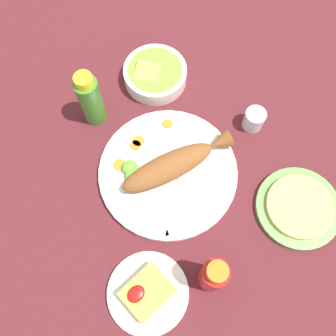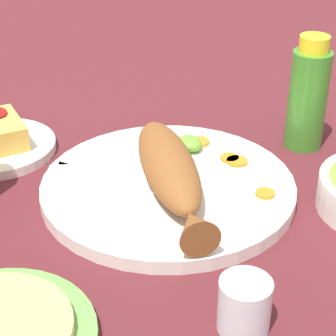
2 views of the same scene
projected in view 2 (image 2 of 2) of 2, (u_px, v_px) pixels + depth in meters
name	position (u px, v px, depth m)	size (l,w,h in m)	color
ground_plane	(168.00, 193.00, 0.79)	(4.00, 4.00, 0.00)	#561E23
main_plate	(168.00, 187.00, 0.79)	(0.33, 0.33, 0.02)	white
fried_fish	(171.00, 171.00, 0.76)	(0.28, 0.13, 0.05)	brown
fork_near	(103.00, 178.00, 0.79)	(0.16, 0.12, 0.00)	silver
fork_far	(118.00, 160.00, 0.83)	(0.09, 0.18, 0.00)	silver
carrot_slice_near	(265.00, 193.00, 0.75)	(0.02, 0.02, 0.00)	orange
carrot_slice_mid	(230.00, 158.00, 0.83)	(0.03, 0.03, 0.00)	orange
carrot_slice_far	(238.00, 162.00, 0.82)	(0.03, 0.03, 0.00)	orange
carrot_slice_extra	(199.00, 142.00, 0.87)	(0.03, 0.03, 0.00)	orange
lime_wedge_main	(190.00, 144.00, 0.85)	(0.04, 0.03, 0.02)	#6BB233
lime_wedge_side	(174.00, 144.00, 0.85)	(0.04, 0.03, 0.02)	#6BB233
hot_sauce_bottle_green	(308.00, 96.00, 0.87)	(0.06, 0.06, 0.17)	#3D8428
salt_cup	(244.00, 308.00, 0.57)	(0.05, 0.05, 0.05)	silver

